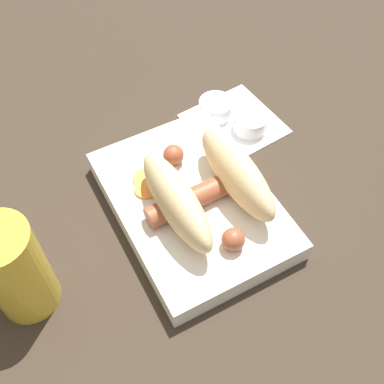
% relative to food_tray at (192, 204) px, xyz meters
% --- Properties ---
extents(ground_plane, '(3.00, 3.00, 0.00)m').
position_rel_food_tray_xyz_m(ground_plane, '(0.00, 0.00, -0.02)').
color(ground_plane, '#33281E').
extents(food_tray, '(0.24, 0.17, 0.03)m').
position_rel_food_tray_xyz_m(food_tray, '(0.00, 0.00, 0.00)').
color(food_tray, silver).
rests_on(food_tray, ground_plane).
extents(bread_roll, '(0.15, 0.12, 0.06)m').
position_rel_food_tray_xyz_m(bread_roll, '(-0.02, -0.01, 0.05)').
color(bread_roll, '#DBBC84').
rests_on(bread_roll, food_tray).
extents(sausage, '(0.16, 0.14, 0.03)m').
position_rel_food_tray_xyz_m(sausage, '(-0.01, -0.01, 0.03)').
color(sausage, brown).
rests_on(sausage, food_tray).
extents(pickled_veggies, '(0.05, 0.04, 0.00)m').
position_rel_food_tray_xyz_m(pickled_veggies, '(0.04, 0.04, 0.02)').
color(pickled_veggies, orange).
rests_on(pickled_veggies, food_tray).
extents(napkin, '(0.13, 0.13, 0.00)m').
position_rel_food_tray_xyz_m(napkin, '(0.10, -0.12, -0.01)').
color(napkin, white).
rests_on(napkin, ground_plane).
extents(condiment_cup_near, '(0.05, 0.05, 0.03)m').
position_rel_food_tray_xyz_m(condiment_cup_near, '(0.08, -0.14, -0.00)').
color(condiment_cup_near, white).
rests_on(condiment_cup_near, ground_plane).
extents(condiment_cup_far, '(0.05, 0.05, 0.03)m').
position_rel_food_tray_xyz_m(condiment_cup_far, '(0.13, -0.11, -0.00)').
color(condiment_cup_far, white).
rests_on(condiment_cup_far, ground_plane).
extents(drink_glass, '(0.06, 0.06, 0.13)m').
position_rel_food_tray_xyz_m(drink_glass, '(-0.02, 0.21, 0.05)').
color(drink_glass, gold).
rests_on(drink_glass, ground_plane).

